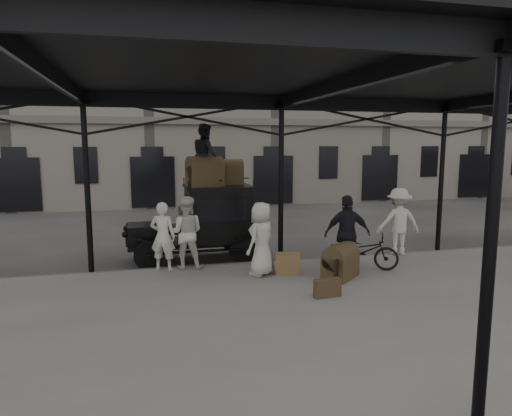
# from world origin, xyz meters

# --- Properties ---
(ground) EXTENTS (120.00, 120.00, 0.00)m
(ground) POSITION_xyz_m (0.00, 0.00, 0.00)
(ground) COLOR #383533
(ground) RESTS_ON ground
(platform) EXTENTS (28.00, 8.00, 0.15)m
(platform) POSITION_xyz_m (0.00, -2.00, 0.07)
(platform) COLOR slate
(platform) RESTS_ON ground
(canopy) EXTENTS (22.50, 9.00, 4.74)m
(canopy) POSITION_xyz_m (0.00, -1.72, 4.60)
(canopy) COLOR black
(canopy) RESTS_ON ground
(building_frontage) EXTENTS (64.00, 8.00, 14.00)m
(building_frontage) POSITION_xyz_m (0.00, 18.00, 7.00)
(building_frontage) COLOR slate
(building_frontage) RESTS_ON ground
(taxi) EXTENTS (3.65, 1.55, 2.18)m
(taxi) POSITION_xyz_m (-1.89, 3.10, 1.20)
(taxi) COLOR black
(taxi) RESTS_ON ground
(porter_left) EXTENTS (0.75, 0.62, 1.77)m
(porter_left) POSITION_xyz_m (-3.21, 1.74, 1.03)
(porter_left) COLOR beige
(porter_left) RESTS_ON platform
(porter_midleft) EXTENTS (1.05, 0.90, 1.89)m
(porter_midleft) POSITION_xyz_m (-2.62, 1.80, 1.09)
(porter_midleft) COLOR beige
(porter_midleft) RESTS_ON platform
(porter_centre) EXTENTS (1.05, 1.02, 1.82)m
(porter_centre) POSITION_xyz_m (-0.88, 0.74, 1.06)
(porter_centre) COLOR beige
(porter_centre) RESTS_ON platform
(porter_official) EXTENTS (1.22, 0.69, 1.96)m
(porter_official) POSITION_xyz_m (1.28, 0.46, 1.13)
(porter_official) COLOR black
(porter_official) RESTS_ON platform
(porter_right) EXTENTS (1.35, 0.89, 1.96)m
(porter_right) POSITION_xyz_m (3.51, 1.80, 1.13)
(porter_right) COLOR silver
(porter_right) RESTS_ON platform
(bicycle) EXTENTS (1.89, 1.42, 0.95)m
(bicycle) POSITION_xyz_m (1.80, 0.63, 0.63)
(bicycle) COLOR black
(bicycle) RESTS_ON platform
(porter_roof) EXTENTS (0.78, 0.94, 1.76)m
(porter_roof) POSITION_xyz_m (-1.92, 3.00, 3.06)
(porter_roof) COLOR black
(porter_roof) RESTS_ON taxi
(steamer_trunk_roof_near) EXTENTS (1.07, 0.80, 0.70)m
(steamer_trunk_roof_near) POSITION_xyz_m (-1.97, 2.85, 2.53)
(steamer_trunk_roof_near) COLOR #4B3C23
(steamer_trunk_roof_near) RESTS_ON taxi
(steamer_trunk_roof_far) EXTENTS (0.84, 0.52, 0.61)m
(steamer_trunk_roof_far) POSITION_xyz_m (-1.22, 3.30, 2.49)
(steamer_trunk_roof_far) COLOR #4B3C23
(steamer_trunk_roof_far) RESTS_ON taxi
(steamer_trunk_platform) EXTENTS (1.11, 1.08, 0.71)m
(steamer_trunk_platform) POSITION_xyz_m (0.91, 0.03, 0.50)
(steamer_trunk_platform) COLOR #4B3C23
(steamer_trunk_platform) RESTS_ON platform
(wicker_hamper) EXTENTS (0.71, 0.61, 0.50)m
(wicker_hamper) POSITION_xyz_m (-0.20, 0.69, 0.40)
(wicker_hamper) COLOR olive
(wicker_hamper) RESTS_ON platform
(suitcase_upright) EXTENTS (0.26, 0.62, 0.45)m
(suitcase_upright) POSITION_xyz_m (1.40, 1.41, 0.38)
(suitcase_upright) COLOR #4B3C23
(suitcase_upright) RESTS_ON platform
(suitcase_flat) EXTENTS (0.61, 0.21, 0.40)m
(suitcase_flat) POSITION_xyz_m (0.07, -1.21, 0.35)
(suitcase_flat) COLOR #4B3C23
(suitcase_flat) RESTS_ON platform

